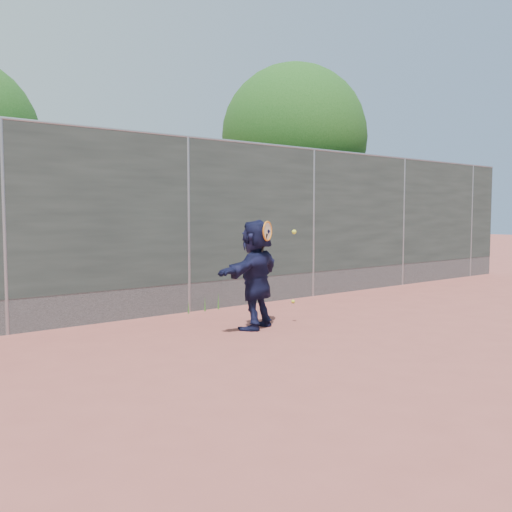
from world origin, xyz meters
TOP-DOWN VIEW (x-y plane):
  - ground at (0.00, 0.00)m, footprint 80.00×80.00m
  - player at (0.01, 1.67)m, footprint 1.56×1.02m
  - ball_ground at (2.05, 3.06)m, footprint 0.07×0.07m
  - fence at (-0.00, 3.50)m, footprint 20.00×0.06m
  - swing_action at (0.10, 1.46)m, footprint 0.61×0.22m
  - tree_right at (4.68, 5.75)m, footprint 3.78×3.60m
  - weed_clump at (0.29, 3.38)m, footprint 0.68×0.07m

SIDE VIEW (x-z plane):
  - ground at x=0.00m, z-range 0.00..0.00m
  - ball_ground at x=2.05m, z-range 0.00..0.07m
  - weed_clump at x=0.29m, z-range -0.02..0.28m
  - player at x=0.01m, z-range 0.00..1.61m
  - swing_action at x=0.10m, z-range 1.17..1.68m
  - fence at x=0.00m, z-range 0.07..3.09m
  - tree_right at x=4.68m, z-range 0.80..6.19m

